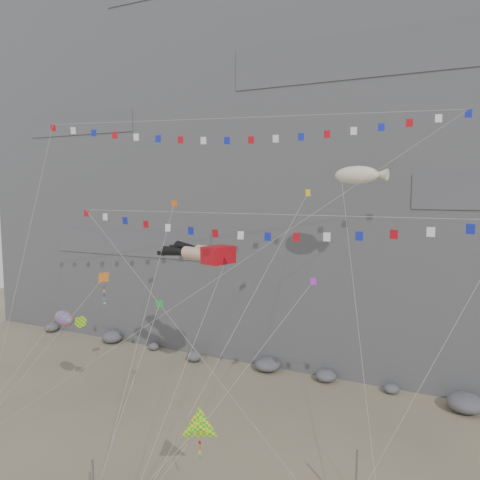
% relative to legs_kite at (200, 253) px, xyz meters
% --- Properties ---
extents(ground, '(120.00, 120.00, 0.00)m').
position_rel_legs_kite_xyz_m(ground, '(1.47, -6.44, -13.23)').
color(ground, gray).
rests_on(ground, ground).
extents(cliff, '(80.00, 28.00, 50.00)m').
position_rel_legs_kite_xyz_m(cliff, '(1.47, 25.56, 11.77)').
color(cliff, slate).
rests_on(cliff, ground).
extents(talus_boulders, '(60.00, 3.00, 1.20)m').
position_rel_legs_kite_xyz_m(talus_boulders, '(1.47, 10.56, -12.63)').
color(talus_boulders, slate).
rests_on(talus_boulders, ground).
extents(legs_kite, '(7.84, 16.25, 18.83)m').
position_rel_legs_kite_xyz_m(legs_kite, '(0.00, 0.00, 0.00)').
color(legs_kite, '#B50B14').
rests_on(legs_kite, ground).
extents(flag_banner_upper, '(31.42, 14.63, 30.39)m').
position_rel_legs_kite_xyz_m(flag_banner_upper, '(2.97, 0.82, 10.31)').
color(flag_banner_upper, '#B50B14').
rests_on(flag_banner_upper, ground).
extents(flag_banner_lower, '(29.84, 5.78, 19.21)m').
position_rel_legs_kite_xyz_m(flag_banner_lower, '(6.11, -3.25, 3.32)').
color(flag_banner_lower, '#B50B14').
rests_on(flag_banner_lower, ground).
extents(harlequin_kite, '(6.65, 8.78, 14.71)m').
position_rel_legs_kite_xyz_m(harlequin_kite, '(-7.44, -2.87, -2.17)').
color(harlequin_kite, red).
rests_on(harlequin_kite, ground).
extents(fish_windsock, '(6.11, 6.92, 10.54)m').
position_rel_legs_kite_xyz_m(fish_windsock, '(-9.68, -4.97, -5.27)').
color(fish_windsock, '#FF490D').
rests_on(fish_windsock, ground).
extents(delta_kite, '(5.67, 3.61, 7.70)m').
position_rel_legs_kite_xyz_m(delta_kite, '(6.48, -11.20, -7.71)').
color(delta_kite, yellow).
rests_on(delta_kite, ground).
extents(blimp_windsock, '(6.83, 13.85, 23.53)m').
position_rel_legs_kite_xyz_m(blimp_windsock, '(10.96, 5.40, 6.04)').
color(blimp_windsock, beige).
rests_on(blimp_windsock, ground).
extents(small_kite_a, '(4.52, 15.07, 22.60)m').
position_rel_legs_kite_xyz_m(small_kite_a, '(-4.10, 2.35, 3.34)').
color(small_kite_a, '#EA5613').
rests_on(small_kite_a, ground).
extents(small_kite_b, '(7.13, 13.10, 18.33)m').
position_rel_legs_kite_xyz_m(small_kite_b, '(9.22, -0.66, -1.71)').
color(small_kite_b, purple).
rests_on(small_kite_b, ground).
extents(small_kite_c, '(1.62, 9.41, 13.62)m').
position_rel_legs_kite_xyz_m(small_kite_c, '(0.09, -5.82, -3.07)').
color(small_kite_c, green).
rests_on(small_kite_c, ground).
extents(small_kite_d, '(5.51, 15.87, 24.02)m').
position_rel_legs_kite_xyz_m(small_kite_d, '(7.99, 1.76, 4.30)').
color(small_kite_d, yellow).
rests_on(small_kite_d, ground).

